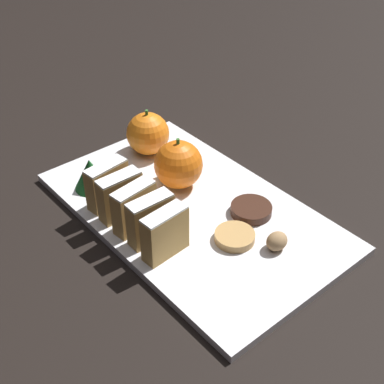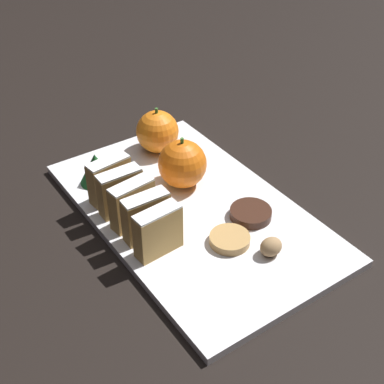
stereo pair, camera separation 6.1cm
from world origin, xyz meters
name	(u,v)px [view 1 (the left image)]	position (x,y,z in m)	size (l,w,h in m)	color
ground_plane	(192,215)	(0.00, 0.00, 0.00)	(6.00, 6.00, 0.00)	black
serving_platter	(192,211)	(0.00, 0.00, 0.01)	(0.27, 0.45, 0.01)	white
stollen_slice_front	(165,234)	(-0.09, -0.05, 0.05)	(0.07, 0.03, 0.07)	tan
stollen_slice_second	(151,219)	(-0.08, -0.01, 0.05)	(0.06, 0.03, 0.07)	tan
stollen_slice_third	(134,208)	(-0.09, 0.02, 0.05)	(0.07, 0.03, 0.07)	tan
stollen_slice_fourth	(120,196)	(-0.09, 0.05, 0.05)	(0.06, 0.02, 0.07)	tan
stollen_slice_fifth	(107,185)	(-0.09, 0.09, 0.05)	(0.07, 0.03, 0.07)	tan
orange_near	(178,165)	(0.02, 0.06, 0.05)	(0.07, 0.07, 0.08)	orange
orange_far	(148,134)	(0.04, 0.16, 0.05)	(0.07, 0.07, 0.08)	orange
walnut	(277,241)	(0.03, -0.14, 0.02)	(0.03, 0.03, 0.03)	#9E7A51
chocolate_cookie	(251,210)	(0.06, -0.06, 0.02)	(0.06, 0.06, 0.01)	#381E14
gingerbread_cookie	(235,237)	(0.00, -0.09, 0.02)	(0.06, 0.06, 0.01)	tan
evergreen_sprig	(91,174)	(-0.08, 0.14, 0.04)	(0.05, 0.05, 0.05)	#195623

